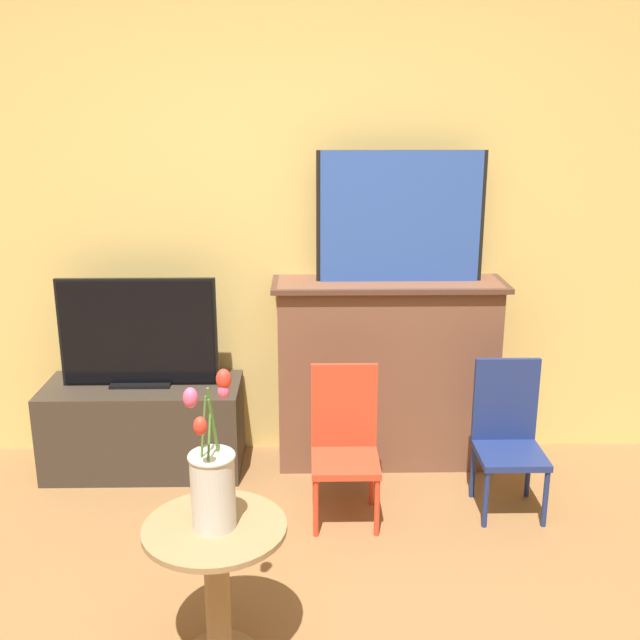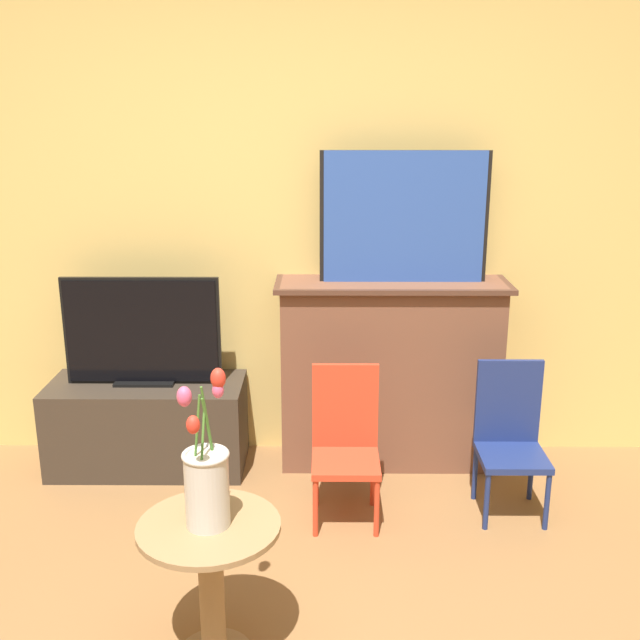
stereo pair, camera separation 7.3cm
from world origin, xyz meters
TOP-DOWN VIEW (x-y plane):
  - wall_back at (0.00, 2.13)m, footprint 8.00×0.06m
  - fireplace_mantel at (0.49, 1.94)m, footprint 1.16×0.36m
  - painting at (0.54, 1.95)m, footprint 0.82×0.03m
  - tv_stand at (-0.75, 1.87)m, footprint 0.99×0.43m
  - tv_monitor at (-0.75, 1.87)m, footprint 0.78×0.12m
  - chair_red at (0.25, 1.41)m, footprint 0.30×0.30m
  - chair_blue at (1.01, 1.47)m, footprint 0.30×0.30m
  - side_table at (-0.22, 0.45)m, footprint 0.47×0.47m
  - vase_tulips at (-0.22, 0.45)m, footprint 0.15×0.21m

SIDE VIEW (x-z plane):
  - tv_stand at x=-0.75m, z-range 0.00..0.46m
  - side_table at x=-0.22m, z-range 0.08..0.60m
  - chair_red at x=0.25m, z-range 0.02..0.72m
  - chair_blue at x=1.01m, z-range 0.02..0.72m
  - fireplace_mantel at x=0.49m, z-range 0.01..0.99m
  - vase_tulips at x=-0.22m, z-range 0.42..0.93m
  - tv_monitor at x=-0.75m, z-range 0.45..1.00m
  - painting at x=0.54m, z-range 0.98..1.61m
  - wall_back at x=0.00m, z-range 0.00..2.70m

